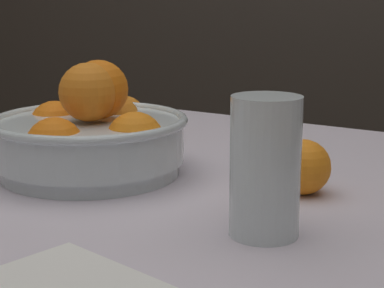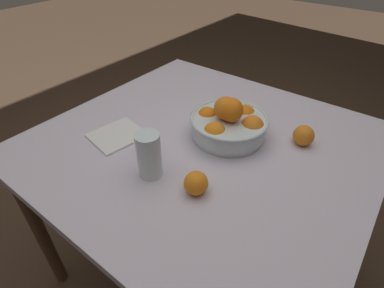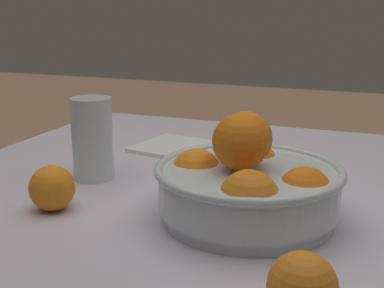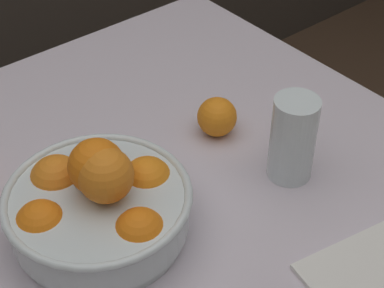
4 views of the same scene
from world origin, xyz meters
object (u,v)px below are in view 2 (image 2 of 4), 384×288
object	(u,v)px
orange_loose_front	(304,135)
fruit_bowl	(229,124)
orange_loose_near_bowl	(196,183)
juice_glass	(149,157)

from	to	relation	value
orange_loose_front	fruit_bowl	bearing A→B (deg)	-62.35
orange_loose_near_bowl	orange_loose_front	xyz separation A→B (m)	(-0.40, 0.15, 0.00)
juice_glass	fruit_bowl	bearing A→B (deg)	164.46
orange_loose_front	orange_loose_near_bowl	bearing A→B (deg)	-21.10
fruit_bowl	juice_glass	size ratio (longest dim) A/B	1.86
orange_loose_near_bowl	orange_loose_front	size ratio (longest dim) A/B	0.98
juice_glass	orange_loose_near_bowl	xyz separation A→B (m)	(-0.02, 0.15, -0.03)
juice_glass	orange_loose_near_bowl	bearing A→B (deg)	98.05
orange_loose_front	juice_glass	bearing A→B (deg)	-36.12
juice_glass	orange_loose_front	size ratio (longest dim) A/B	2.05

